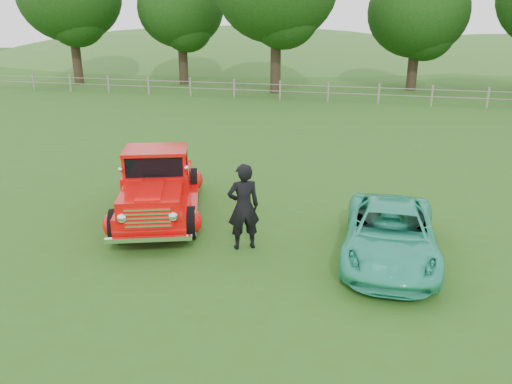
% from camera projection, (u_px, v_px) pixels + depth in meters
% --- Properties ---
extents(ground, '(140.00, 140.00, 0.00)m').
position_uv_depth(ground, '(191.00, 259.00, 10.44)').
color(ground, '#2D5316').
rests_on(ground, ground).
extents(distant_hills, '(116.00, 60.00, 18.00)m').
position_uv_depth(distant_hills, '(332.00, 93.00, 67.17)').
color(distant_hills, '#3A6224').
rests_on(distant_hills, ground).
extents(fence_line, '(48.00, 0.12, 1.20)m').
position_uv_depth(fence_line, '(328.00, 92.00, 30.30)').
color(fence_line, gray).
rests_on(fence_line, ground).
extents(tree_mid_west, '(6.40, 6.40, 8.46)m').
position_uv_depth(tree_mid_west, '(181.00, 9.00, 37.13)').
color(tree_mid_west, black).
rests_on(tree_mid_west, ground).
extents(tree_near_east, '(6.80, 6.80, 8.33)m').
position_uv_depth(tree_near_east, '(418.00, 12.00, 33.93)').
color(tree_near_east, black).
rests_on(tree_near_east, ground).
extents(red_pickup, '(3.44, 5.28, 1.78)m').
position_uv_depth(red_pickup, '(158.00, 186.00, 12.55)').
color(red_pickup, black).
rests_on(red_pickup, ground).
extents(teal_sedan, '(1.97, 4.07, 1.12)m').
position_uv_depth(teal_sedan, '(390.00, 233.00, 10.33)').
color(teal_sedan, '#2BAE88').
rests_on(teal_sedan, ground).
extents(man, '(0.83, 0.74, 1.92)m').
position_uv_depth(man, '(243.00, 207.00, 10.68)').
color(man, black).
rests_on(man, ground).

